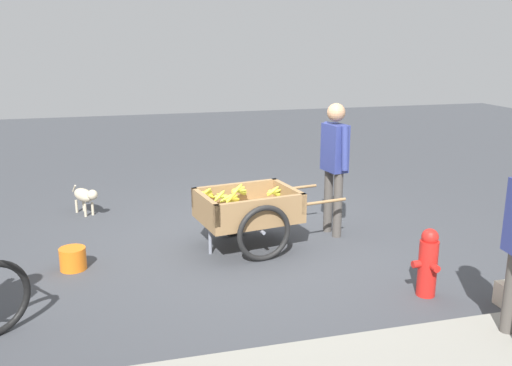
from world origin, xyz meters
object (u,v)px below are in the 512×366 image
(vendor_person, at_px, (335,157))
(fire_hydrant, at_px, (428,263))
(fruit_cart, at_px, (248,212))
(plastic_bucket, at_px, (73,259))
(dog, at_px, (85,196))

(vendor_person, distance_m, fire_hydrant, 1.96)
(fruit_cart, height_order, fire_hydrant, fruit_cart)
(vendor_person, bearing_deg, plastic_bucket, 5.95)
(vendor_person, xyz_separation_m, fire_hydrant, (-0.20, 1.84, -0.65))
(fruit_cart, height_order, vendor_person, vendor_person)
(dog, height_order, plastic_bucket, dog)
(dog, height_order, fire_hydrant, fire_hydrant)
(vendor_person, height_order, plastic_bucket, vendor_person)
(vendor_person, relative_size, dog, 2.70)
(fruit_cart, distance_m, vendor_person, 1.27)
(vendor_person, height_order, fire_hydrant, vendor_person)
(vendor_person, xyz_separation_m, plastic_bucket, (3.09, 0.32, -0.86))
(dog, bearing_deg, plastic_bucket, 87.67)
(dog, distance_m, fire_hydrant, 4.72)
(vendor_person, bearing_deg, fruit_cart, 9.38)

